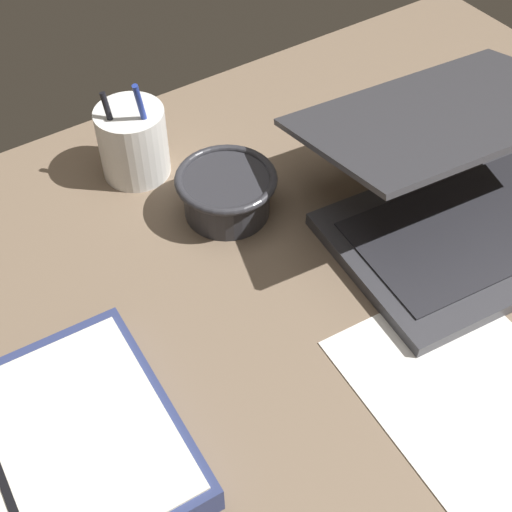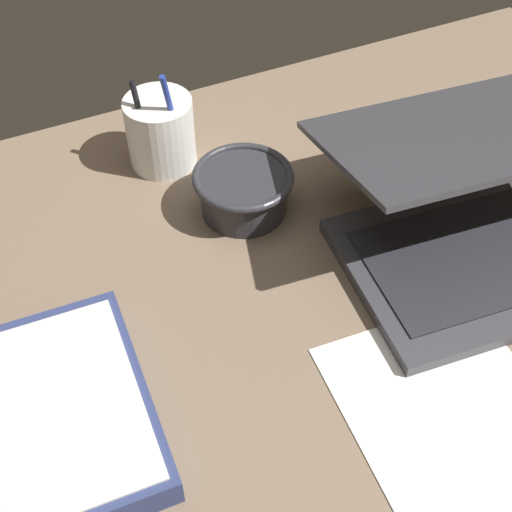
{
  "view_description": "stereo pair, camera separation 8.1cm",
  "coord_description": "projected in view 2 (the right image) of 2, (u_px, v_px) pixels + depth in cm",
  "views": [
    {
      "loc": [
        -31.91,
        -38.3,
        68.59
      ],
      "look_at": [
        -2.0,
        7.13,
        9.0
      ],
      "focal_mm": 50.0,
      "sensor_mm": 36.0,
      "label": 1
    },
    {
      "loc": [
        -24.87,
        -42.22,
        68.59
      ],
      "look_at": [
        -2.0,
        7.13,
        9.0
      ],
      "focal_mm": 50.0,
      "sensor_mm": 36.0,
      "label": 2
    }
  ],
  "objects": [
    {
      "name": "pen_cup",
      "position": [
        161.0,
        132.0,
        0.99
      ],
      "size": [
        9.48,
        9.48,
        15.87
      ],
      "color": "white",
      "rests_on": "desk_top"
    },
    {
      "name": "laptop",
      "position": [
        482.0,
        212.0,
        0.88
      ],
      "size": [
        38.35,
        36.33,
        16.96
      ],
      "rotation": [
        0.0,
        0.0,
        -0.09
      ],
      "color": "#38383D",
      "rests_on": "desk_top"
    },
    {
      "name": "paper_sheet_front",
      "position": [
        457.0,
        424.0,
        0.74
      ],
      "size": [
        22.94,
        29.48,
        0.16
      ],
      "primitive_type": "cube",
      "rotation": [
        0.0,
        0.0,
        -0.06
      ],
      "color": "white",
      "rests_on": "desk_top"
    },
    {
      "name": "desk_top",
      "position": [
        297.0,
        338.0,
        0.83
      ],
      "size": [
        140.0,
        100.0,
        2.0
      ],
      "primitive_type": "cube",
      "color": "#75604C",
      "rests_on": "ground"
    },
    {
      "name": "bowl",
      "position": [
        243.0,
        190.0,
        0.93
      ],
      "size": [
        13.36,
        13.36,
        6.29
      ],
      "color": "#2D2D33",
      "rests_on": "desk_top"
    }
  ]
}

